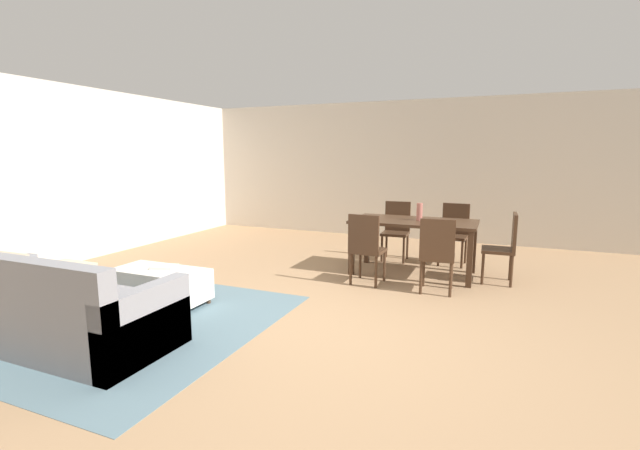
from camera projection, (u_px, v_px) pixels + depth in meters
ground_plane at (312, 328)px, 4.20m from camera, size 10.80×10.80×0.00m
wall_back at (415, 170)px, 8.53m from camera, size 9.00×0.12×2.70m
wall_left at (36, 176)px, 6.16m from camera, size 0.12×11.00×2.70m
area_rug at (118, 320)px, 4.40m from camera, size 3.00×2.80×0.01m
couch at (55, 312)px, 3.81m from camera, size 2.12×0.92×0.86m
ottoman_table at (161, 284)px, 4.85m from camera, size 1.07×0.52×0.40m
dining_table at (414, 227)px, 6.02m from camera, size 1.68×0.86×0.76m
dining_chair_near_left at (366, 245)px, 5.52m from camera, size 0.42×0.42×0.92m
dining_chair_near_right at (437, 251)px, 5.16m from camera, size 0.43×0.43×0.92m
dining_chair_far_left at (396, 227)px, 6.89m from camera, size 0.42×0.42×0.92m
dining_chair_far_right at (454, 230)px, 6.62m from camera, size 0.43×0.43×0.92m
dining_chair_head_east at (505, 244)px, 5.59m from camera, size 0.41×0.41×0.92m
vase_centerpiece at (419, 212)px, 5.98m from camera, size 0.08×0.08×0.24m
book_on_ottoman at (164, 267)px, 4.87m from camera, size 0.30×0.26×0.03m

